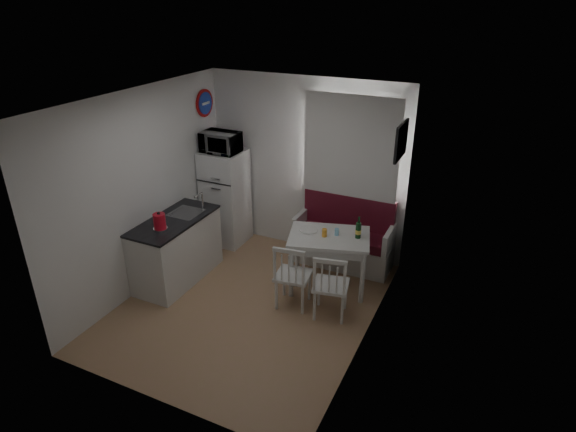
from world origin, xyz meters
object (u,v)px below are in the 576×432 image
Objects in this scene: dining_table at (329,241)px; chair_left at (290,270)px; wine_bottle at (359,227)px; bench at (344,242)px; kettle at (160,221)px; chair_right at (329,280)px; microwave at (220,142)px; kitchen_counter at (177,249)px; fridge at (226,197)px.

chair_left reaches higher than dining_table.
bench is at bearing 122.62° from wine_bottle.
dining_table is at bearing 27.86° from kettle.
bench is 1.39m from chair_right.
chair_left is 0.98× the size of chair_right.
microwave is (-1.67, 1.18, 1.08)m from chair_left.
microwave reaches higher than kitchen_counter.
kettle is (0.05, -0.32, 0.57)m from kitchen_counter.
microwave reaches higher than fridge.
bench is 0.95× the size of fridge.
kitchen_counter is 2.07m from dining_table.
chair_left is at bearing 11.62° from kettle.
bench is 2.94× the size of chair_left.
kettle reaches higher than bench.
chair_right is at bearing -29.55° from fridge.
fridge is at bearing 168.31° from wine_bottle.
fridge is (0.02, 1.24, 0.28)m from kitchen_counter.
chair_right is 2.22m from kettle.
fridge reaches higher than wine_bottle.
dining_table is at bearing 98.62° from chair_right.
bench is at bearing 42.00° from kettle.
wine_bottle is (2.27, -0.47, 0.18)m from fridge.
fridge is (-1.67, 1.23, 0.19)m from chair_left.
wine_bottle reaches higher than chair_left.
kitchen_counter reaches higher than kettle.
bench is at bearing 89.37° from chair_right.
bench is at bearing 72.54° from chair_left.
microwave is at bearing -90.00° from fridge.
wine_bottle is (0.37, -0.58, 0.58)m from bench.
chair_left is at bearing -36.40° from fridge.
fridge is (-1.90, -0.11, 0.41)m from bench.
bench is at bearing 35.29° from kitchen_counter.
kettle is at bearing -88.87° from microwave.
dining_table is 2.20m from microwave.
kitchen_counter reaches higher than wine_bottle.
fridge is at bearing 90.00° from microwave.
chair_right is 1.65× the size of wine_bottle.
bench is 0.91m from wine_bottle.
kettle is at bearing -176.25° from chair_left.
bench is 4.78× the size of wine_bottle.
kitchen_counter is at bearing -90.90° from fridge.
kitchen_counter is 0.65m from kettle.
microwave reaches higher than kettle.
chair_left is 2.08m from fridge.
bench is 1.94m from fridge.
kitchen_counter is 5.44× the size of kettle.
kitchen_counter reaches higher than chair_right.
chair_right reaches higher than dining_table.
fridge is 2.33m from wine_bottle.
chair_left is at bearing -128.23° from wine_bottle.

